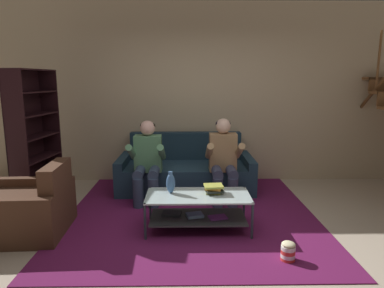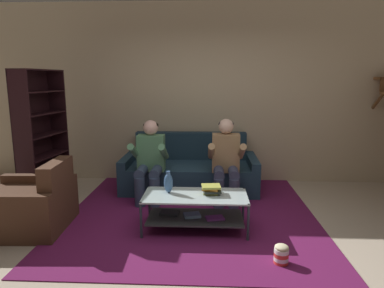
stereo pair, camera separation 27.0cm
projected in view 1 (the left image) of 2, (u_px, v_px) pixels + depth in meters
The scene contains 12 objects.
ground at pixel (203, 247), 3.49m from camera, with size 16.80×16.80×0.00m, color #C4B29B.
back_partition at pixel (197, 94), 5.64m from camera, with size 8.40×0.12×2.90m, color #C8B290.
couch at pixel (186, 171), 5.34m from camera, with size 2.05×0.92×0.84m.
person_seated_left at pixel (147, 158), 4.73m from camera, with size 0.50×0.58×1.13m.
person_seated_right at pixel (224, 157), 4.75m from camera, with size 0.50×0.58×1.15m.
coffee_table at pixel (197, 207), 3.87m from camera, with size 1.17×0.56×0.41m.
area_rug at pixel (191, 208), 4.53m from camera, with size 3.08×3.44×0.01m.
vase at pixel (171, 183), 3.88m from camera, with size 0.10×0.10×0.25m.
book_stack at pixel (214, 189), 3.88m from camera, with size 0.23×0.20×0.10m.
bookshelf at pixel (32, 147), 4.72m from camera, with size 0.39×0.91×1.82m.
armchair at pixel (27, 210), 3.78m from camera, with size 0.94×0.91×0.79m.
popcorn_tub at pixel (288, 251), 3.22m from camera, with size 0.14×0.14×0.19m.
Camera 1 is at (-0.17, -3.23, 1.69)m, focal length 32.00 mm.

